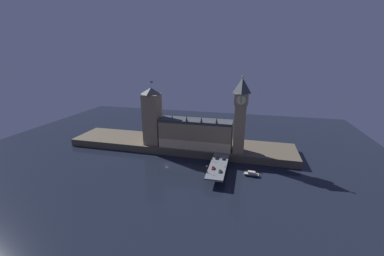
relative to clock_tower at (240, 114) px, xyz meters
The scene contains 15 objects.
ground_plane 76.20m from the clock_tower, 155.73° to the right, with size 400.00×400.00×0.00m, color black.
embankment 70.81m from the clock_tower, 167.52° to the left, with size 220.00×42.00×6.77m.
parliament_hall 45.42m from the clock_tower, behind, with size 66.59×18.59×31.50m.
clock_tower is the anchor object (origin of this frame).
victoria_tower 82.27m from the clock_tower, behind, with size 15.08×15.08×60.06m.
bridge 49.93m from the clock_tower, 113.46° to the right, with size 13.14×46.00×7.19m.
car_northbound_lead 42.32m from the clock_tower, 130.59° to the right, with size 1.97×4.72×1.56m.
car_northbound_trail 53.75m from the clock_tower, 113.23° to the right, with size 1.91×4.34×1.47m.
car_southbound_lead 55.22m from the clock_tower, 104.15° to the right, with size 1.93×4.22×1.44m.
car_southbound_trail 40.71m from the clock_tower, 118.57° to the right, with size 2.11×4.31×1.31m.
pedestrian_near_rail 59.99m from the clock_tower, 112.91° to the right, with size 0.38×0.38×1.82m.
pedestrian_mid_walk 48.60m from the clock_tower, 102.80° to the right, with size 0.38×0.38×1.78m.
street_lamp_near 58.78m from the clock_tower, 113.24° to the right, with size 1.34×0.60×5.92m.
street_lamp_far 40.06m from the clock_tower, 140.16° to the right, with size 1.34×0.60×6.32m.
boat_downstream 51.29m from the clock_tower, 67.21° to the right, with size 12.58×5.31×3.75m.
Camera 1 is at (64.94, -171.46, 89.10)m, focal length 22.00 mm.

